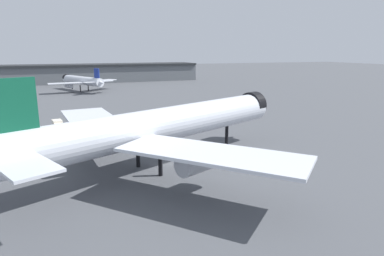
{
  "coord_description": "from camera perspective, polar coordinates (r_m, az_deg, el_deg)",
  "views": [
    {
      "loc": [
        -18.32,
        -59.04,
        21.36
      ],
      "look_at": [
        5.3,
        2.16,
        6.19
      ],
      "focal_mm": 31.6,
      "sensor_mm": 36.0,
      "label": 1
    }
  ],
  "objects": [
    {
      "name": "service_truck_front",
      "position": [
        97.31,
        -21.67,
        0.36
      ],
      "size": [
        3.37,
        5.82,
        3.0
      ],
      "rotation": [
        0.0,
        0.0,
        4.89
      ],
      "color": "black",
      "rests_on": "ground"
    },
    {
      "name": "airliner_far_taxiway",
      "position": [
        189.71,
        -18.03,
        7.6
      ],
      "size": [
        35.92,
        40.23,
        12.56
      ],
      "rotation": [
        0.0,
        0.0,
        1.99
      ],
      "color": "silver",
      "rests_on": "ground"
    },
    {
      "name": "airliner_near_gate",
      "position": [
        61.38,
        -5.63,
        0.29
      ],
      "size": [
        63.62,
        57.09,
        17.96
      ],
      "rotation": [
        0.0,
        0.0,
        0.42
      ],
      "color": "silver",
      "rests_on": "ground"
    },
    {
      "name": "ground",
      "position": [
        65.4,
        -3.68,
        -6.07
      ],
      "size": [
        900.0,
        900.0,
        0.0
      ],
      "primitive_type": "plane",
      "color": "#4C4F54"
    },
    {
      "name": "terminal_building",
      "position": [
        240.69,
        -22.37,
        8.45
      ],
      "size": [
        190.88,
        29.53,
        19.68
      ],
      "rotation": [
        0.0,
        0.0,
        0.02
      ],
      "color": "slate",
      "rests_on": "ground"
    }
  ]
}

